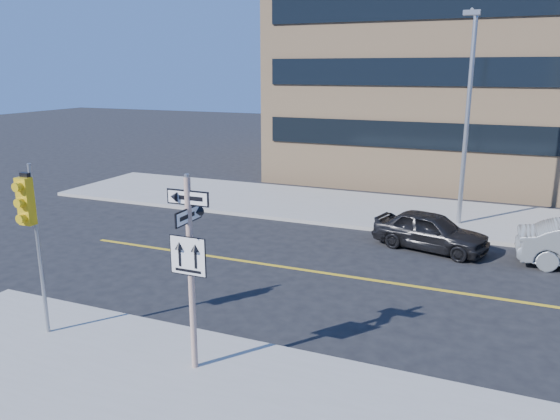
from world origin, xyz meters
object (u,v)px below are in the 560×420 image
at_px(streetlight_a, 468,107).
at_px(traffic_signal, 29,215).
at_px(sign_pole, 190,263).
at_px(parked_car_a, 430,231).

bearing_deg(streetlight_a, traffic_signal, -120.80).
bearing_deg(streetlight_a, sign_pole, -106.77).
distance_m(sign_pole, parked_car_a, 10.82).
height_order(sign_pole, traffic_signal, sign_pole).
bearing_deg(traffic_signal, streetlight_a, 59.20).
xyz_separation_m(parked_car_a, streetlight_a, (0.66, 3.13, 4.08)).
relative_size(traffic_signal, parked_car_a, 1.01).
bearing_deg(traffic_signal, sign_pole, 2.11).
height_order(traffic_signal, streetlight_a, streetlight_a).
bearing_deg(traffic_signal, parked_car_a, 54.51).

